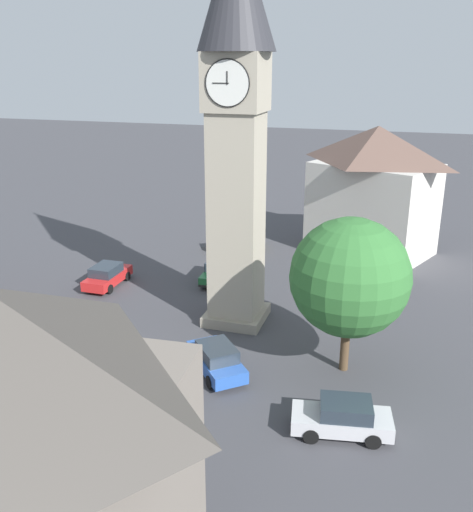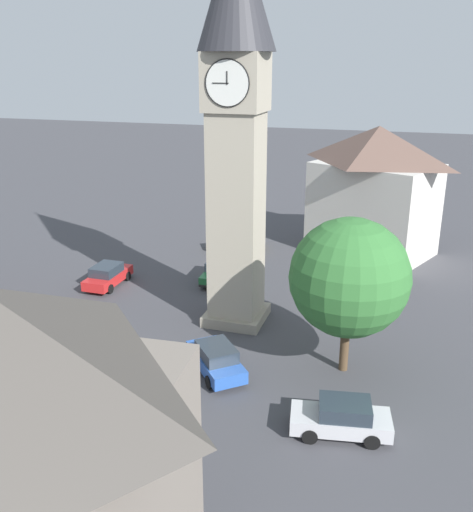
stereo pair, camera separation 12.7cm
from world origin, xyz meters
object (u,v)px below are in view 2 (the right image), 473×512
Objects in this scene: car_blue_kerb at (236,240)px; car_silver_kerb at (219,271)px; building_shop_left at (10,506)px; clock_tower at (236,100)px; car_black_far at (342,418)px; building_terrace_right at (375,190)px; pedestrian at (338,287)px; tree at (349,278)px; car_green_alley at (216,359)px; car_white_side at (108,275)px.

car_silver_kerb is (-1.00, 7.07, 0.00)m from car_blue_kerb.
car_blue_kerb is at bearing -80.89° from building_shop_left.
clock_tower reaches higher than car_blue_kerb.
car_black_far is 14.27m from building_shop_left.
building_terrace_right reaches higher than car_black_far.
pedestrian is at bearing 83.66° from building_terrace_right.
clock_tower is 2.04× the size of building_shop_left.
car_blue_kerb is 20.20m from tree.
car_green_alley is 2.50× the size of pedestrian.
building_shop_left is (-11.44, 23.69, 4.66)m from car_white_side.
car_white_side is at bearing -38.23° from car_green_alley.
car_black_far is 0.40× the size of building_terrace_right.
building_terrace_right is at bearing -98.05° from building_shop_left.
car_green_alley is at bearing 74.85° from building_terrace_right.
pedestrian is at bearing -113.36° from car_green_alley.
car_black_far is at bearing 155.15° from car_green_alley.
building_shop_left is 0.97× the size of building_terrace_right.
tree is at bearing 136.02° from car_silver_kerb.
car_white_side is 20.89m from car_black_far.
clock_tower is 12.80× the size of pedestrian.
car_blue_kerb is 24.55m from car_black_far.
building_shop_left is at bearing 99.11° from car_blue_kerb.
car_green_alley is at bearing 108.20° from car_silver_kerb.
car_white_side is 15.52m from pedestrian.
building_shop_left is (3.95, 25.66, 4.41)m from pedestrian.
tree reaches higher than car_white_side.
clock_tower is 13.39m from car_green_alley.
car_silver_kerb is at bearing -54.77° from car_black_far.
car_black_far is at bearing 91.92° from building_terrace_right.
car_white_side and car_black_far have the same top height.
car_silver_kerb is 8.46m from pedestrian.
car_blue_kerb is 0.57× the size of tree.
clock_tower is 2.77× the size of tree.
clock_tower is 5.15× the size of car_silver_kerb.
clock_tower is at bearing 66.52° from building_terrace_right.
tree is (-6.81, 3.87, -7.73)m from clock_tower.
car_blue_kerb is at bearing -81.96° from car_silver_kerb.
clock_tower reaches higher than tree.
pedestrian is at bearing -81.62° from car_black_far.
building_terrace_right is at bearing -105.15° from car_green_alley.
building_terrace_right reaches higher than car_green_alley.
building_terrace_right reaches higher than car_silver_kerb.
car_blue_kerb is at bearing -56.82° from tree.
tree is at bearing -159.89° from car_green_alley.
car_white_side is at bearing -13.92° from clock_tower.
clock_tower is 13.59m from pedestrian.
building_terrace_right is (-10.56, -2.43, 4.35)m from car_blue_kerb.
car_white_side is 13.81m from car_green_alley.
car_blue_kerb is 1.05× the size of car_green_alley.
building_shop_left reaches higher than building_terrace_right.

